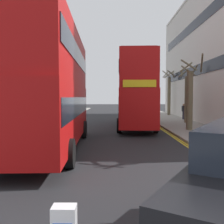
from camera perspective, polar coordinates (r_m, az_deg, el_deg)
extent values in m
cube|color=gray|center=(17.86, 19.80, -4.63)|extent=(4.00, 80.00, 0.14)
cube|color=gray|center=(18.28, -22.48, -4.51)|extent=(4.00, 80.00, 0.14)
cube|color=yellow|center=(15.37, 14.86, -6.06)|extent=(0.10, 56.00, 0.01)
cube|color=yellow|center=(15.33, 14.27, -6.08)|extent=(0.10, 56.00, 0.01)
cube|color=#B20F0F|center=(12.55, -12.98, -0.13)|extent=(2.94, 10.89, 2.60)
cube|color=#B20F0F|center=(12.66, -13.13, 11.47)|extent=(2.88, 10.67, 2.50)
cube|color=black|center=(12.53, -13.00, 1.24)|extent=(2.95, 10.46, 0.84)
cube|color=black|center=(12.67, -13.14, 11.92)|extent=(2.93, 10.25, 0.80)
cube|color=yellow|center=(17.85, -9.73, 5.87)|extent=(2.00, 0.14, 0.44)
cube|color=maroon|center=(12.91, -13.21, 17.19)|extent=(2.64, 9.80, 0.10)
cylinder|color=black|center=(16.18, -15.01, -3.75)|extent=(0.34, 1.05, 1.04)
cylinder|color=black|center=(15.80, -6.13, -3.82)|extent=(0.34, 1.05, 1.04)
cylinder|color=black|center=(9.23, -9.18, -8.96)|extent=(0.34, 1.05, 1.04)
cube|color=#B20F0F|center=(21.17, 5.07, 1.30)|extent=(2.86, 10.88, 2.60)
cube|color=#B20F0F|center=(21.24, 5.10, 8.19)|extent=(2.81, 10.66, 2.50)
cube|color=black|center=(21.16, 5.07, 2.11)|extent=(2.88, 10.45, 0.84)
cube|color=black|center=(21.25, 5.10, 8.46)|extent=(2.86, 10.23, 0.80)
cube|color=yellow|center=(15.81, 6.04, 6.24)|extent=(2.00, 0.13, 0.44)
cube|color=maroon|center=(21.39, 5.12, 11.66)|extent=(2.58, 9.79, 0.10)
cylinder|color=black|center=(18.04, 9.53, -2.97)|extent=(0.33, 1.05, 1.04)
cylinder|color=black|center=(17.89, 1.56, -2.98)|extent=(0.33, 1.05, 1.04)
cylinder|color=black|center=(24.67, 7.58, -1.28)|extent=(0.33, 1.05, 1.04)
cylinder|color=black|center=(24.56, 1.76, -1.27)|extent=(0.33, 1.05, 1.04)
cylinder|color=black|center=(5.92, 22.95, -18.07)|extent=(0.54, 0.70, 0.68)
cylinder|color=#2D2D38|center=(28.32, 15.36, -0.69)|extent=(0.22, 0.22, 0.85)
cube|color=#26262B|center=(28.28, 15.38, 0.73)|extent=(0.34, 0.22, 0.56)
sphere|color=#9E7051|center=(28.27, 15.39, 1.52)|extent=(0.20, 0.20, 0.20)
cylinder|color=#6B6047|center=(24.63, 15.95, 2.62)|extent=(0.31, 0.31, 4.20)
cylinder|color=#6B6047|center=(25.02, 17.46, 8.49)|extent=(0.32, 1.39, 1.02)
cylinder|color=#6B6047|center=(25.15, 15.42, 8.22)|extent=(1.04, 0.42, 0.78)
cylinder|color=#6B6047|center=(24.73, 15.01, 8.21)|extent=(0.37, 0.93, 0.70)
cylinder|color=#6B6047|center=(24.12, 16.38, 8.66)|extent=(1.33, 0.19, 0.98)
cylinder|color=#6B6047|center=(34.72, 12.38, 3.39)|extent=(0.41, 0.41, 4.89)
cylinder|color=#6B6047|center=(34.81, 13.23, 7.96)|extent=(0.40, 1.00, 0.75)
cylinder|color=#6B6047|center=(35.55, 12.48, 8.11)|extent=(1.42, 0.46, 1.05)
cylinder|color=#6B6047|center=(35.15, 11.64, 8.03)|extent=(0.90, 0.94, 0.88)
cylinder|color=#6B6047|center=(34.38, 11.81, 8.19)|extent=(0.90, 1.05, 0.93)
cylinder|color=#6B6047|center=(34.33, 12.92, 8.17)|extent=(1.23, 0.47, 0.93)
cylinder|color=#6B6047|center=(19.28, 16.64, 2.39)|extent=(0.44, 0.44, 4.15)
cylinder|color=#6B6047|center=(19.44, 19.05, 10.07)|extent=(0.54, 1.54, 1.15)
cylinder|color=#6B6047|center=(19.80, 15.94, 9.44)|extent=(1.02, 0.44, 0.77)
cylinder|color=#6B6047|center=(18.87, 16.51, 9.85)|extent=(1.08, 0.59, 0.84)
cube|color=black|center=(27.94, 17.66, 17.80)|extent=(0.04, 24.64, 1.00)
cube|color=black|center=(27.15, 17.49, 8.56)|extent=(0.04, 24.64, 1.00)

